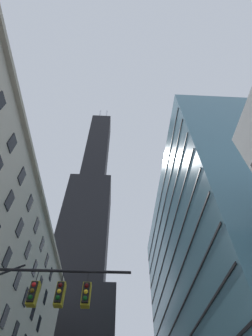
% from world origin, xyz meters
% --- Properties ---
extents(dark_skyscraper, '(26.74, 26.74, 171.42)m').
position_xyz_m(dark_skyscraper, '(-11.55, 75.94, 50.93)').
color(dark_skyscraper, black).
rests_on(dark_skyscraper, ground).
extents(glass_office_midrise, '(18.65, 49.09, 44.53)m').
position_xyz_m(glass_office_midrise, '(20.27, 33.88, 22.26)').
color(glass_office_midrise, teal).
rests_on(glass_office_midrise, ground).
extents(traffic_signal_mast, '(9.05, 0.63, 7.93)m').
position_xyz_m(traffic_signal_mast, '(-2.96, 3.76, 5.98)').
color(traffic_signal_mast, black).
rests_on(traffic_signal_mast, sidewalk_left).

